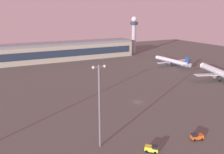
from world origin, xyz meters
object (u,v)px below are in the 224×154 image
object	(u,v)px
airplane_taxiway_distant	(172,61)
maintenance_van	(152,149)
baggage_tractor	(197,136)
control_tower	(134,33)
airplane_far_stand	(222,74)
apron_light_central	(100,102)

from	to	relation	value
airplane_taxiway_distant	maintenance_van	size ratio (longest dim) A/B	8.84
baggage_tractor	control_tower	bearing A→B (deg)	-6.38
airplane_far_stand	airplane_taxiway_distant	xyz separation A→B (m)	(1.24, 48.44, -0.85)
control_tower	baggage_tractor	world-z (taller)	control_tower
airplane_far_stand	airplane_taxiway_distant	distance (m)	48.46
maintenance_van	airplane_far_stand	bearing A→B (deg)	160.48
maintenance_van	baggage_tractor	distance (m)	18.20
control_tower	apron_light_central	xyz separation A→B (m)	(-103.41, -147.08, -6.83)
apron_light_central	airplane_far_stand	bearing A→B (deg)	18.97
control_tower	airplane_taxiway_distant	size ratio (longest dim) A/B	1.00
control_tower	airplane_taxiway_distant	xyz separation A→B (m)	(-1.91, -64.19, -18.59)
airplane_far_stand	baggage_tractor	xyz separation A→B (m)	(-68.94, -45.63, -3.40)
control_tower	apron_light_central	distance (m)	179.93
control_tower	apron_light_central	bearing A→B (deg)	-125.11
airplane_far_stand	apron_light_central	world-z (taller)	apron_light_central
airplane_far_stand	maintenance_van	bearing A→B (deg)	-134.38
airplane_taxiway_distant	maintenance_van	distance (m)	128.38
control_tower	airplane_far_stand	distance (m)	114.06
airplane_taxiway_distant	baggage_tractor	xyz separation A→B (m)	(-70.18, -94.07, -2.56)
airplane_far_stand	baggage_tractor	distance (m)	82.74
airplane_taxiway_distant	apron_light_central	size ratio (longest dim) A/B	1.41
control_tower	maintenance_van	world-z (taller)	control_tower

